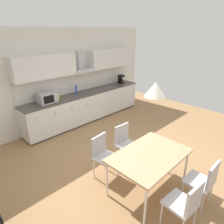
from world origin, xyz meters
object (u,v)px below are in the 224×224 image
at_px(coffee_maker, 121,79).
at_px(chair_far_right, 125,141).
at_px(chair_near_right, 205,180).
at_px(dining_table, 150,157).
at_px(bottle_yellow, 58,96).
at_px(chair_near_left, 186,202).
at_px(microwave, 47,97).
at_px(pendant_lamp, 155,89).
at_px(bottle_blue, 76,90).
at_px(chair_far_left, 103,153).

xyz_separation_m(coffee_maker, chair_far_right, (-2.44, -2.38, -0.53)).
height_order(chair_near_right, chair_far_right, same).
bearing_deg(dining_table, chair_near_right, -69.78).
xyz_separation_m(bottle_yellow, chair_near_left, (-0.52, -4.07, -0.47)).
height_order(microwave, chair_near_right, microwave).
relative_size(chair_near_left, chair_far_right, 1.00).
distance_m(microwave, pendant_lamp, 3.30).
relative_size(dining_table, chair_near_right, 1.58).
bearing_deg(bottle_yellow, chair_far_right, -87.46).
xyz_separation_m(bottle_yellow, chair_near_right, (0.10, -4.07, -0.47)).
bearing_deg(chair_far_right, microwave, 101.06).
bearing_deg(microwave, chair_near_right, -83.56).
distance_m(chair_near_left, chair_far_right, 1.80).
bearing_deg(bottle_yellow, microwave, -174.71).
xyz_separation_m(bottle_blue, bottle_yellow, (-0.63, -0.03, -0.04)).
relative_size(coffee_maker, dining_table, 0.22).
distance_m(bottle_blue, chair_far_right, 2.52).
xyz_separation_m(bottle_blue, chair_near_right, (-0.53, -4.09, -0.51)).
relative_size(chair_near_left, chair_far_left, 1.00).
relative_size(bottle_yellow, chair_near_right, 0.24).
xyz_separation_m(chair_far_left, pendant_lamp, (0.32, -0.84, 1.36)).
bearing_deg(chair_far_right, bottle_blue, 77.80).
height_order(microwave, bottle_blue, bottle_blue).
xyz_separation_m(bottle_blue, chair_far_left, (-1.15, -2.41, -0.51)).
height_order(bottle_yellow, chair_near_right, bottle_yellow).
bearing_deg(chair_near_right, chair_near_left, 179.98).
bearing_deg(bottle_yellow, chair_far_left, -102.45).
distance_m(chair_near_left, chair_near_right, 0.63).
distance_m(bottle_blue, chair_near_right, 4.16).
relative_size(bottle_yellow, chair_near_left, 0.24).
xyz_separation_m(microwave, chair_near_left, (-0.17, -4.03, -0.52)).
xyz_separation_m(chair_near_left, chair_far_left, (-0.00, 1.68, 0.00)).
distance_m(chair_near_left, chair_far_left, 1.68).
height_order(microwave, coffee_maker, coffee_maker).
bearing_deg(bottle_blue, chair_near_right, -97.32).
bearing_deg(chair_near_right, microwave, 96.44).
xyz_separation_m(microwave, coffee_maker, (2.90, 0.03, 0.01)).
xyz_separation_m(bottle_yellow, dining_table, (-0.21, -3.23, -0.30)).
bearing_deg(chair_near_left, microwave, 87.58).
bearing_deg(chair_near_left, chair_far_right, 69.46).
bearing_deg(coffee_maker, microwave, -179.48).
distance_m(coffee_maker, chair_near_right, 4.77).
distance_m(bottle_blue, chair_near_left, 4.28).
xyz_separation_m(coffee_maker, dining_table, (-2.76, -3.22, -0.36)).
height_order(coffee_maker, pendant_lamp, pendant_lamp).
bearing_deg(microwave, chair_far_left, -94.20).
distance_m(chair_far_right, pendant_lamp, 1.63).
xyz_separation_m(chair_near_right, chair_far_left, (-0.63, 1.68, 0.00)).
distance_m(bottle_blue, bottle_yellow, 0.63).
distance_m(microwave, coffee_maker, 2.90).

